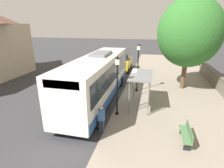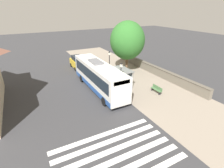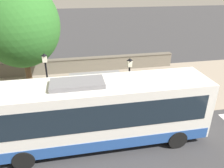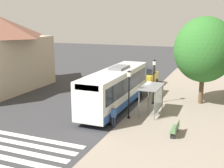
{
  "view_description": "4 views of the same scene",
  "coord_description": "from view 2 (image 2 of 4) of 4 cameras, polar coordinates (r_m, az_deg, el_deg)",
  "views": [
    {
      "loc": [
        -2.41,
        13.78,
        5.75
      ],
      "look_at": [
        0.54,
        1.32,
        1.37
      ],
      "focal_mm": 28.0,
      "sensor_mm": 36.0,
      "label": 1
    },
    {
      "loc": [
        9.81,
        20.29,
        9.96
      ],
      "look_at": [
        0.74,
        3.24,
        1.34
      ],
      "focal_mm": 28.0,
      "sensor_mm": 36.0,
      "label": 2
    },
    {
      "loc": [
        10.84,
        0.36,
        7.86
      ],
      "look_at": [
        -0.99,
        2.63,
        2.1
      ],
      "focal_mm": 35.0,
      "sensor_mm": 36.0,
      "label": 3
    },
    {
      "loc": [
        -7.03,
        23.78,
        7.7
      ],
      "look_at": [
        1.43,
        2.72,
        2.51
      ],
      "focal_mm": 45.0,
      "sensor_mm": 36.0,
      "label": 4
    }
  ],
  "objects": [
    {
      "name": "ground_plane",
      "position": [
        24.64,
        -2.03,
        0.19
      ],
      "size": [
        120.0,
        120.0,
        0.0
      ],
      "primitive_type": "plane",
      "color": "#353538",
      "rests_on": "ground"
    },
    {
      "name": "sidewalk_plaza",
      "position": [
        26.75,
        6.66,
        2.04
      ],
      "size": [
        9.0,
        44.0,
        0.02
      ],
      "color": "gray",
      "rests_on": "ground"
    },
    {
      "name": "crosswalk_stripes",
      "position": [
        13.85,
        1.45,
        -21.93
      ],
      "size": [
        9.0,
        5.25,
        0.01
      ],
      "color": "silver",
      "rests_on": "ground"
    },
    {
      "name": "stone_wall",
      "position": [
        28.89,
        13.4,
        4.63
      ],
      "size": [
        0.6,
        20.0,
        1.33
      ],
      "color": "#6B6356",
      "rests_on": "ground"
    },
    {
      "name": "bus",
      "position": [
        22.18,
        -4.34,
        2.63
      ],
      "size": [
        2.61,
        11.31,
        3.65
      ],
      "color": "silver",
      "rests_on": "ground"
    },
    {
      "name": "bus_shelter",
      "position": [
        23.33,
        3.85,
        3.99
      ],
      "size": [
        1.56,
        3.28,
        2.39
      ],
      "color": "slate",
      "rests_on": "ground"
    },
    {
      "name": "pedestrian",
      "position": [
        19.61,
        5.29,
        -3.25
      ],
      "size": [
        0.34,
        0.23,
        1.7
      ],
      "color": "#2D3347",
      "rests_on": "ground"
    },
    {
      "name": "bench",
      "position": [
        22.54,
        14.35,
        -1.64
      ],
      "size": [
        0.4,
        1.71,
        0.88
      ],
      "color": "#4C7247",
      "rests_on": "ground"
    },
    {
      "name": "street_lamp_near",
      "position": [
        25.21,
        -0.85,
        6.83
      ],
      "size": [
        0.28,
        0.28,
        4.21
      ],
      "color": "black",
      "rests_on": "ground"
    },
    {
      "name": "street_lamp_far",
      "position": [
        21.03,
        2.91,
        2.77
      ],
      "size": [
        0.28,
        0.28,
        3.92
      ],
      "color": "black",
      "rests_on": "ground"
    },
    {
      "name": "shade_tree",
      "position": [
        28.17,
        5.05,
        13.95
      ],
      "size": [
        5.42,
        5.42,
        8.06
      ],
      "color": "brown",
      "rests_on": "ground"
    },
    {
      "name": "parked_car_behind_bus",
      "position": [
        31.27,
        -11.19,
        7.0
      ],
      "size": [
        1.89,
        3.91,
        2.17
      ],
      "color": "gold",
      "rests_on": "ground"
    }
  ]
}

